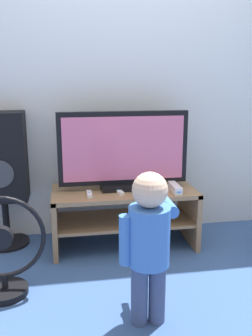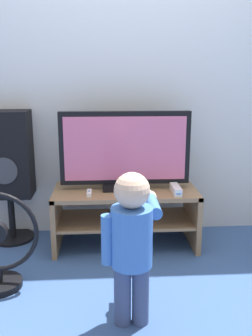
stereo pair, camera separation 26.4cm
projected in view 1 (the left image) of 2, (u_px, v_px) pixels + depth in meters
The scene contains 10 objects.
ground_plane at pixel (129, 258), 2.66m from camera, with size 16.00×16.00×0.00m, color #38568C.
wall_back at pixel (117, 71), 2.88m from camera, with size 10.00×0.06×2.60m.
tv_stand at pixel (124, 208), 2.82m from camera, with size 1.06×0.48×0.44m.
television at pixel (123, 151), 2.73m from camera, with size 0.95×0.20×0.58m.
game_console at pixel (175, 188), 2.73m from camera, with size 0.06×0.20×0.05m.
remote_primary at pixel (89, 194), 2.64m from camera, with size 0.03×0.13×0.03m.
remote_secondary at pixel (119, 191), 2.70m from camera, with size 0.06×0.13×0.03m.
child at pixel (149, 236), 1.88m from camera, with size 0.31×0.47×0.82m.
speaker_tower at pixel (1, 161), 2.73m from camera, with size 0.36×0.33×1.01m.
floor_fan at pixel (2, 252), 2.16m from camera, with size 0.51×0.26×0.62m.
Camera 1 is at (-0.42, -2.39, 1.28)m, focal length 40.00 mm.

